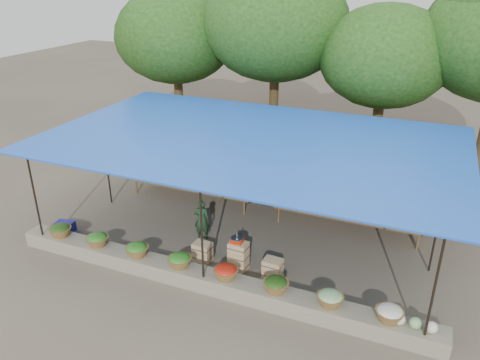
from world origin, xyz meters
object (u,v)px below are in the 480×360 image
at_px(weighing_scale, 237,240).
at_px(blue_crate_front, 68,239).
at_px(crate_counter, 237,258).
at_px(blue_crate_back, 65,227).
at_px(vendor_seated, 202,219).

distance_m(weighing_scale, blue_crate_front, 4.83).
xyz_separation_m(crate_counter, weighing_scale, (-0.01, 0.00, 0.54)).
relative_size(crate_counter, blue_crate_back, 4.71).
xyz_separation_m(weighing_scale, vendor_seated, (-1.48, 0.98, -0.26)).
relative_size(crate_counter, vendor_seated, 2.03).
height_order(crate_counter, blue_crate_front, crate_counter).
height_order(crate_counter, blue_crate_back, crate_counter).
xyz_separation_m(blue_crate_front, blue_crate_back, (-0.51, 0.44, 0.01)).
bearing_deg(vendor_seated, weighing_scale, 128.66).
xyz_separation_m(vendor_seated, blue_crate_back, (-3.76, -1.22, -0.43)).
xyz_separation_m(crate_counter, blue_crate_back, (-5.24, -0.24, -0.16)).
bearing_deg(weighing_scale, vendor_seated, 146.52).
bearing_deg(vendor_seated, blue_crate_front, 9.17).
height_order(crate_counter, vendor_seated, vendor_seated).
bearing_deg(vendor_seated, crate_counter, 128.77).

